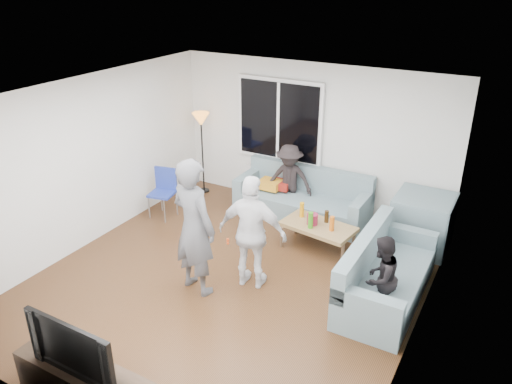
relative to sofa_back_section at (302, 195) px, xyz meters
The scene contains 30 objects.
floor 2.31m from the sofa_back_section, 91.74° to the right, with size 5.00×5.50×0.04m, color #56351C.
ceiling 3.16m from the sofa_back_section, 91.74° to the right, with size 5.00×5.50×0.04m, color white.
wall_back 1.01m from the sofa_back_section, 97.86° to the left, with size 5.00×0.04×2.60m, color silver.
wall_front 5.12m from the sofa_back_section, 90.78° to the right, with size 5.00×0.04×2.60m, color silver.
wall_left 3.55m from the sofa_back_section, 138.76° to the right, with size 0.04×5.50×2.60m, color silver.
wall_right 3.45m from the sofa_back_section, 42.81° to the right, with size 0.04×5.50×2.60m, color silver.
window_frame 1.37m from the sofa_back_section, 147.88° to the left, with size 1.62×0.06×1.47m, color white.
window_glass 1.36m from the sofa_back_section, 150.40° to the left, with size 1.50×0.02×1.35m, color black.
window_mullion 1.36m from the sofa_back_section, 151.06° to the left, with size 0.05×0.03×1.35m, color white.
radiator 0.78m from the sofa_back_section, 150.40° to the left, with size 1.30×0.12×0.62m, color silver.
potted_plant 0.66m from the sofa_back_section, 138.90° to the left, with size 0.21×0.17×0.38m, color #366227.
vase 1.19m from the sofa_back_section, 162.31° to the left, with size 0.17×0.17×0.18m, color silver.
sofa_back_section is the anchor object (origin of this frame).
sofa_right_section 2.51m from the sofa_back_section, 39.05° to the right, with size 0.85×2.00×0.85m, color slate, non-canonical shape.
sofa_corner 2.03m from the sofa_back_section, ahead, with size 0.85×0.85×0.85m, color slate.
cushion_yellow 0.61m from the sofa_back_section, behind, with size 0.38×0.32×0.14m, color orange.
cushion_red 0.46m from the sofa_back_section, behind, with size 0.36×0.30×0.13m, color maroon.
coffee_table 1.08m from the sofa_back_section, 51.54° to the right, with size 1.10×0.60×0.40m, color #9A7D4A.
pitcher 1.01m from the sofa_back_section, 56.52° to the right, with size 0.17×0.17×0.17m, color maroon.
side_chair 2.41m from the sofa_back_section, 151.43° to the right, with size 0.40×0.40×0.86m, color #223595, non-canonical shape.
floor_lamp 2.15m from the sofa_back_section, behind, with size 0.32×0.32×1.56m, color orange, non-canonical shape.
player_left 2.70m from the sofa_back_section, 97.61° to the right, with size 0.69×0.45×1.89m, color #48494D.
player_right 2.22m from the sofa_back_section, 83.27° to the right, with size 0.94×0.39×1.61m, color silver.
spectator_right 2.79m from the sofa_back_section, 45.57° to the right, with size 0.54×0.42×1.11m, color black.
spectator_back 0.34m from the sofa_back_section, behind, with size 0.83×0.48×1.28m, color black.
television 4.78m from the sofa_back_section, 91.92° to the right, with size 1.07×0.14×0.62m, color black.
bottle_c 1.00m from the sofa_back_section, 43.10° to the right, with size 0.07×0.07×0.19m, color black.
bottle_d 1.26m from the sofa_back_section, 44.87° to the right, with size 0.07×0.07×0.23m, color #D96113.
bottle_a 0.77m from the sofa_back_section, 65.74° to the right, with size 0.07×0.07×0.24m, color orange.
bottle_b 1.14m from the sofa_back_section, 59.10° to the right, with size 0.08×0.08×0.26m, color #3A981B.
Camera 1 is at (3.20, -4.93, 4.02)m, focal length 35.10 mm.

